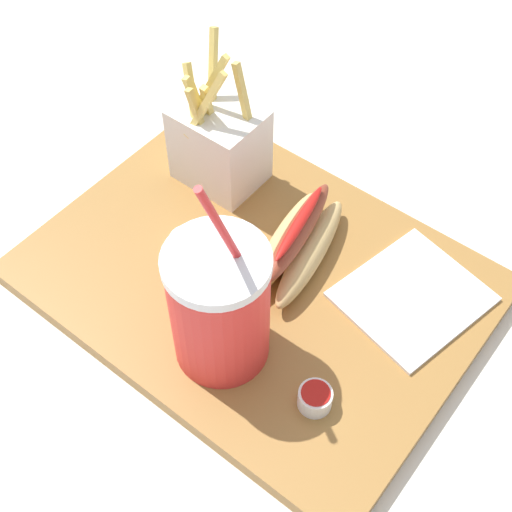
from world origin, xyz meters
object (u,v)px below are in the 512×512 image
(soda_cup, at_px, (219,306))
(napkin_stack, at_px, (412,297))
(hot_dog_1, at_px, (298,243))
(ketchup_cup_2, at_px, (187,242))
(fries_basket, at_px, (219,143))
(ketchup_cup_1, at_px, (315,398))

(soda_cup, relative_size, napkin_stack, 1.75)
(hot_dog_1, bearing_deg, ketchup_cup_2, -147.78)
(hot_dog_1, bearing_deg, napkin_stack, 13.61)
(soda_cup, xyz_separation_m, fries_basket, (-0.15, 0.18, -0.02))
(fries_basket, height_order, napkin_stack, fries_basket)
(ketchup_cup_2, bearing_deg, ketchup_cup_1, -16.92)
(fries_basket, distance_m, napkin_stack, 0.27)
(ketchup_cup_1, bearing_deg, hot_dog_1, 131.63)
(soda_cup, bearing_deg, fries_basket, 130.37)
(hot_dog_1, xyz_separation_m, napkin_stack, (0.12, 0.03, -0.02))
(ketchup_cup_1, bearing_deg, napkin_stack, 86.44)
(ketchup_cup_1, bearing_deg, ketchup_cup_2, 163.08)
(soda_cup, distance_m, fries_basket, 0.23)
(ketchup_cup_2, bearing_deg, soda_cup, -33.26)
(fries_basket, relative_size, hot_dog_1, 1.03)
(fries_basket, height_order, ketchup_cup_2, fries_basket)
(ketchup_cup_1, xyz_separation_m, ketchup_cup_2, (-0.21, 0.07, -0.00))
(ketchup_cup_1, height_order, napkin_stack, ketchup_cup_1)
(soda_cup, xyz_separation_m, ketchup_cup_2, (-0.11, 0.07, -0.06))
(fries_basket, distance_m, hot_dog_1, 0.15)
(hot_dog_1, relative_size, napkin_stack, 1.22)
(soda_cup, distance_m, napkin_stack, 0.21)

